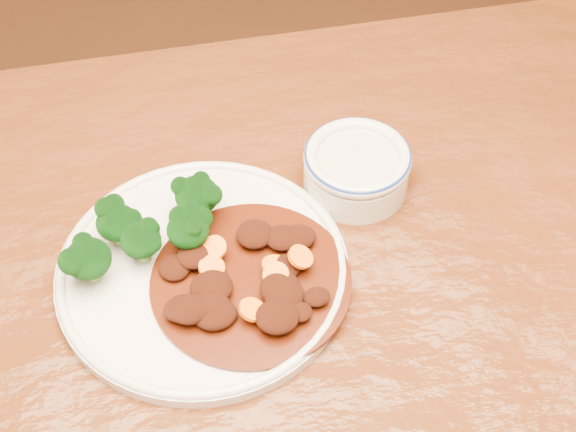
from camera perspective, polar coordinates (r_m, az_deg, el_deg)
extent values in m
cube|color=#50230E|center=(0.78, -0.75, -9.37)|extent=(1.55, 0.99, 0.04)
cylinder|color=silver|center=(0.80, -6.07, -3.95)|extent=(0.29, 0.29, 0.01)
torus|color=silver|center=(0.80, -6.11, -3.68)|extent=(0.29, 0.29, 0.01)
cylinder|color=#7AA555|center=(0.81, -6.97, -1.97)|extent=(0.01, 0.01, 0.02)
ellipsoid|color=black|center=(0.79, -7.12, -0.98)|extent=(0.04, 0.04, 0.03)
cylinder|color=#7AA555|center=(0.82, -11.82, -1.44)|extent=(0.01, 0.01, 0.02)
ellipsoid|color=black|center=(0.81, -12.07, -0.46)|extent=(0.04, 0.04, 0.03)
cylinder|color=#7AA555|center=(0.80, -13.71, -3.96)|extent=(0.01, 0.01, 0.02)
ellipsoid|color=black|center=(0.78, -14.02, -2.97)|extent=(0.04, 0.04, 0.04)
cylinder|color=#7AA555|center=(0.80, -10.20, -2.65)|extent=(0.01, 0.01, 0.02)
ellipsoid|color=black|center=(0.79, -10.41, -1.71)|extent=(0.04, 0.04, 0.03)
cylinder|color=#7AA555|center=(0.83, -6.35, 0.42)|extent=(0.01, 0.01, 0.02)
ellipsoid|color=black|center=(0.81, -6.49, 1.48)|extent=(0.05, 0.05, 0.04)
cylinder|color=#411407|center=(0.78, -2.65, -4.67)|extent=(0.20, 0.20, 0.00)
ellipsoid|color=black|center=(0.75, -5.18, -7.01)|extent=(0.04, 0.03, 0.02)
ellipsoid|color=black|center=(0.80, -2.39, -1.29)|extent=(0.04, 0.04, 0.02)
ellipsoid|color=black|center=(0.76, -5.91, -5.79)|extent=(0.02, 0.02, 0.01)
ellipsoid|color=black|center=(0.76, -0.26, -5.67)|extent=(0.04, 0.03, 0.02)
ellipsoid|color=black|center=(0.75, -7.47, -6.53)|extent=(0.04, 0.03, 0.02)
ellipsoid|color=black|center=(0.75, -6.92, -6.62)|extent=(0.04, 0.03, 0.02)
ellipsoid|color=black|center=(0.79, -8.07, -3.68)|extent=(0.03, 0.03, 0.02)
ellipsoid|color=black|center=(0.75, 0.86, -6.84)|extent=(0.02, 0.02, 0.01)
ellipsoid|color=black|center=(0.76, 2.07, -5.77)|extent=(0.03, 0.02, 0.01)
ellipsoid|color=black|center=(0.74, -0.75, -7.16)|extent=(0.04, 0.04, 0.02)
ellipsoid|color=black|center=(0.76, -5.45, -5.08)|extent=(0.04, 0.04, 0.02)
ellipsoid|color=black|center=(0.80, -5.38, -1.95)|extent=(0.02, 0.02, 0.01)
ellipsoid|color=black|center=(0.78, -0.15, -3.63)|extent=(0.03, 0.03, 0.01)
ellipsoid|color=black|center=(0.75, -5.54, -6.41)|extent=(0.04, 0.03, 0.02)
ellipsoid|color=black|center=(0.80, 0.71, -1.53)|extent=(0.04, 0.03, 0.02)
ellipsoid|color=black|center=(0.76, -0.54, -5.14)|extent=(0.04, 0.04, 0.02)
ellipsoid|color=black|center=(0.80, -0.42, -1.57)|extent=(0.03, 0.03, 0.02)
ellipsoid|color=black|center=(0.79, -6.72, -2.83)|extent=(0.03, 0.03, 0.02)
cylinder|color=orange|center=(0.77, -0.94, -3.53)|extent=(0.03, 0.03, 0.01)
cylinder|color=orange|center=(0.76, -0.86, -4.21)|extent=(0.03, 0.03, 0.02)
cylinder|color=orange|center=(0.79, -5.29, -2.26)|extent=(0.04, 0.04, 0.01)
cylinder|color=orange|center=(0.77, -5.46, -3.66)|extent=(0.03, 0.03, 0.01)
cylinder|color=orange|center=(0.77, 0.89, -2.93)|extent=(0.03, 0.03, 0.02)
cylinder|color=orange|center=(0.75, -2.58, -6.67)|extent=(0.03, 0.03, 0.01)
cylinder|color=silver|center=(0.87, 4.85, 3.00)|extent=(0.11, 0.11, 0.04)
cylinder|color=beige|center=(0.85, 4.95, 4.01)|extent=(0.09, 0.09, 0.01)
torus|color=silver|center=(0.85, 4.97, 4.19)|extent=(0.12, 0.12, 0.02)
torus|color=navy|center=(0.85, 4.99, 4.36)|extent=(0.11, 0.11, 0.01)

